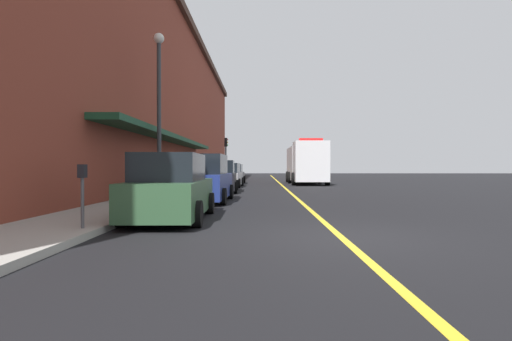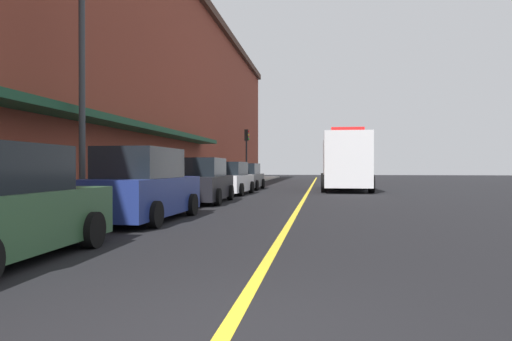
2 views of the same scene
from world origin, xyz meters
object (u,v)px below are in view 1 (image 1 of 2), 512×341
parked_car_0 (171,189)px  parked_car_3 (227,176)px  parked_car_1 (206,180)px  street_lamp_left (159,97)px  parked_car_2 (219,177)px  box_truck (306,163)px  parking_meter_0 (82,185)px  traffic_light_near (226,150)px  parking_meter_1 (204,172)px  parked_car_4 (233,175)px

parked_car_0 → parked_car_3: 17.57m
parked_car_1 → street_lamp_left: 4.13m
street_lamp_left → parked_car_2: bearing=71.4°
parked_car_2 → box_truck: 12.88m
parked_car_0 → parked_car_2: (0.03, 12.01, 0.00)m
parking_meter_0 → traffic_light_near: size_ratio=0.31×
parked_car_3 → parking_meter_1: bearing=149.2°
parked_car_1 → parking_meter_0: parked_car_1 is taller
parked_car_4 → box_truck: box_truck is taller
parked_car_2 → parking_meter_1: size_ratio=3.63×
parked_car_0 → street_lamp_left: 7.46m
parked_car_3 → traffic_light_near: 14.01m
parked_car_0 → street_lamp_left: (-1.91, 6.26, 3.57)m
parked_car_0 → box_truck: bearing=-16.1°
parked_car_0 → parking_meter_0: 2.77m
parked_car_0 → parked_car_2: 12.01m
street_lamp_left → box_truck: bearing=64.5°
box_truck → parking_meter_1: (-7.51, -7.82, -0.66)m
parking_meter_0 → parking_meter_1: (0.00, 17.89, 0.00)m
parked_car_4 → box_truck: size_ratio=0.49×
parked_car_2 → parked_car_3: size_ratio=1.07×
parked_car_0 → parking_meter_1: 15.52m
parking_meter_1 → traffic_light_near: bearing=89.8°
parked_car_1 → box_truck: 18.69m
parked_car_0 → parking_meter_1: size_ratio=3.45×
street_lamp_left → traffic_light_near: (0.66, 25.05, -1.24)m
parked_car_2 → parking_meter_0: 14.50m
parked_car_3 → box_truck: (6.15, 5.71, 0.93)m
box_truck → street_lamp_left: (-8.11, -17.02, 2.68)m
box_truck → parking_meter_1: box_truck is taller
parking_meter_0 → traffic_light_near: (0.06, 33.74, 2.10)m
parking_meter_0 → parked_car_3: bearing=86.1°
parked_car_0 → parked_car_2: size_ratio=0.95×
parked_car_3 → street_lamp_left: 12.03m
parking_meter_0 → parked_car_4: bearing=87.0°
parked_car_4 → parking_meter_1: (-1.33, -7.60, 0.28)m
parked_car_1 → parking_meter_1: parked_car_1 is taller
parked_car_2 → box_truck: box_truck is taller
parked_car_0 → street_lamp_left: size_ratio=0.66×
parked_car_2 → parked_car_4: size_ratio=1.09×
parked_car_2 → street_lamp_left: 7.04m
parked_car_1 → box_truck: box_truck is taller
parked_car_3 → parking_meter_1: size_ratio=3.39×
parking_meter_0 → parked_car_1: bearing=79.6°
parking_meter_1 → parked_car_0: bearing=-85.2°
parked_car_1 → parking_meter_1: bearing=9.7°
parked_car_0 → traffic_light_near: 31.43m
parked_car_2 → street_lamp_left: bearing=159.3°
box_truck → parking_meter_0: box_truck is taller
parked_car_0 → box_truck: (6.20, 23.28, 0.89)m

